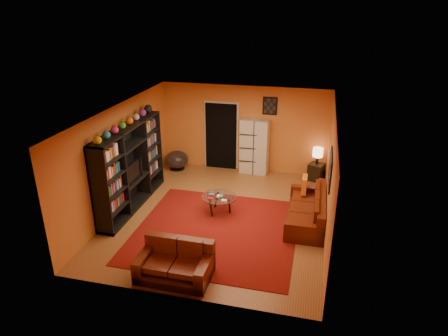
% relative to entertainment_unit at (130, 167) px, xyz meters
% --- Properties ---
extents(floor, '(6.00, 6.00, 0.00)m').
position_rel_entertainment_unit_xyz_m(floor, '(2.27, 0.00, -1.05)').
color(floor, brown).
rests_on(floor, ground).
extents(ceiling, '(6.00, 6.00, 0.00)m').
position_rel_entertainment_unit_xyz_m(ceiling, '(2.27, 0.00, 1.55)').
color(ceiling, white).
rests_on(ceiling, wall_back).
extents(wall_back, '(6.00, 0.00, 6.00)m').
position_rel_entertainment_unit_xyz_m(wall_back, '(2.27, 3.00, 0.25)').
color(wall_back, orange).
rests_on(wall_back, floor).
extents(wall_front, '(6.00, 0.00, 6.00)m').
position_rel_entertainment_unit_xyz_m(wall_front, '(2.27, -3.00, 0.25)').
color(wall_front, orange).
rests_on(wall_front, floor).
extents(wall_left, '(0.00, 6.00, 6.00)m').
position_rel_entertainment_unit_xyz_m(wall_left, '(-0.23, 0.00, 0.25)').
color(wall_left, orange).
rests_on(wall_left, floor).
extents(wall_right, '(0.00, 6.00, 6.00)m').
position_rel_entertainment_unit_xyz_m(wall_right, '(4.78, 0.00, 0.25)').
color(wall_right, orange).
rests_on(wall_right, floor).
extents(rug, '(3.60, 3.60, 0.01)m').
position_rel_entertainment_unit_xyz_m(rug, '(2.38, -0.70, -1.04)').
color(rug, '#5B0C0A').
rests_on(rug, floor).
extents(doorway, '(0.95, 0.10, 2.04)m').
position_rel_entertainment_unit_xyz_m(doorway, '(1.57, 2.96, -0.03)').
color(doorway, black).
rests_on(doorway, floor).
extents(wall_art_right, '(0.03, 1.00, 0.70)m').
position_rel_entertainment_unit_xyz_m(wall_art_right, '(4.75, -0.30, 0.55)').
color(wall_art_right, black).
rests_on(wall_art_right, wall_right).
extents(wall_art_back, '(0.42, 0.03, 0.52)m').
position_rel_entertainment_unit_xyz_m(wall_art_back, '(3.02, 2.98, 1.00)').
color(wall_art_back, black).
rests_on(wall_art_back, wall_back).
extents(entertainment_unit, '(0.45, 3.00, 2.10)m').
position_rel_entertainment_unit_xyz_m(entertainment_unit, '(0.00, 0.00, 0.00)').
color(entertainment_unit, black).
rests_on(entertainment_unit, floor).
extents(tv, '(0.88, 0.12, 0.51)m').
position_rel_entertainment_unit_xyz_m(tv, '(0.05, -0.10, -0.08)').
color(tv, black).
rests_on(tv, entertainment_unit).
extents(sofa, '(0.87, 2.10, 0.85)m').
position_rel_entertainment_unit_xyz_m(sofa, '(4.41, 0.21, -0.76)').
color(sofa, '#4C160A').
rests_on(sofa, rug).
extents(loveseat, '(1.39, 0.84, 0.85)m').
position_rel_entertainment_unit_xyz_m(loveseat, '(2.04, -2.42, -0.76)').
color(loveseat, '#4C160A').
rests_on(loveseat, rug).
extents(throw_pillow, '(0.12, 0.42, 0.42)m').
position_rel_entertainment_unit_xyz_m(throw_pillow, '(4.22, 0.91, -0.42)').
color(throw_pillow, orange).
rests_on(throw_pillow, sofa).
extents(coffee_table, '(0.86, 0.86, 0.43)m').
position_rel_entertainment_unit_xyz_m(coffee_table, '(2.23, 0.13, -0.66)').
color(coffee_table, silver).
rests_on(coffee_table, floor).
extents(storage_cabinet, '(0.86, 0.45, 1.66)m').
position_rel_entertainment_unit_xyz_m(storage_cabinet, '(2.64, 2.80, -0.22)').
color(storage_cabinet, beige).
rests_on(storage_cabinet, floor).
extents(bowl_chair, '(0.71, 0.71, 0.58)m').
position_rel_entertainment_unit_xyz_m(bowl_chair, '(0.27, 2.50, -0.74)').
color(bowl_chair, black).
rests_on(bowl_chair, floor).
extents(side_table, '(0.51, 0.51, 0.50)m').
position_rel_entertainment_unit_xyz_m(side_table, '(4.49, 2.69, -0.80)').
color(side_table, black).
rests_on(side_table, floor).
extents(table_lamp, '(0.29, 0.29, 0.49)m').
position_rel_entertainment_unit_xyz_m(table_lamp, '(4.49, 2.69, -0.21)').
color(table_lamp, black).
rests_on(table_lamp, side_table).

